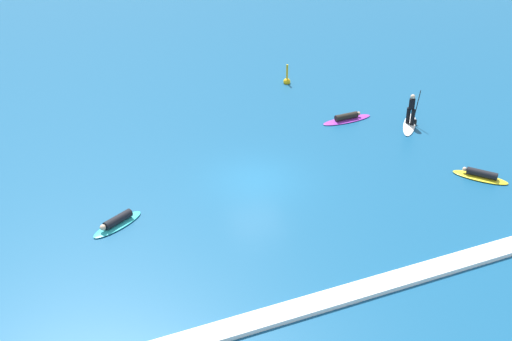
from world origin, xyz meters
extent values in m
plane|color=navy|center=(0.00, 0.00, 0.00)|extent=(120.00, 120.00, 0.00)
ellipsoid|color=#33C6CC|center=(-6.78, -1.14, 0.05)|extent=(2.56, 1.82, 0.10)
cylinder|color=black|center=(-6.73, -1.11, 0.28)|extent=(1.37, 0.95, 0.36)
sphere|color=beige|center=(-7.44, -1.49, 0.30)|extent=(0.34, 0.34, 0.25)
ellipsoid|color=yellow|center=(9.65, -3.97, 0.05)|extent=(2.20, 2.45, 0.10)
cylinder|color=black|center=(9.68, -4.01, 0.27)|extent=(1.15, 1.29, 0.34)
sphere|color=beige|center=(9.17, -3.39, 0.29)|extent=(0.29, 0.29, 0.20)
ellipsoid|color=white|center=(9.80, 2.02, 0.04)|extent=(2.25, 2.58, 0.08)
cylinder|color=black|center=(9.85, 1.89, 0.53)|extent=(0.30, 0.30, 0.89)
cylinder|color=black|center=(9.75, 2.16, 0.53)|extent=(0.30, 0.30, 0.89)
cylinder|color=black|center=(9.80, 2.02, 1.25)|extent=(0.44, 0.44, 0.57)
sphere|color=beige|center=(9.80, 2.02, 1.66)|extent=(0.35, 0.35, 0.25)
cylinder|color=black|center=(10.09, 1.98, 1.04)|extent=(0.22, 0.19, 1.91)
cube|color=black|center=(10.09, 1.98, 0.14)|extent=(0.19, 0.17, 0.32)
ellipsoid|color=purple|center=(7.01, 3.85, 0.04)|extent=(2.92, 0.82, 0.08)
cylinder|color=black|center=(6.96, 3.85, 0.25)|extent=(1.33, 0.37, 0.34)
sphere|color=tan|center=(7.73, 3.87, 0.27)|extent=(0.22, 0.22, 0.21)
sphere|color=yellow|center=(6.23, 9.78, 0.11)|extent=(0.43, 0.43, 0.43)
cylinder|color=yellow|center=(6.23, 9.78, 0.60)|extent=(0.12, 0.12, 1.20)
cube|color=white|center=(0.00, -8.87, 0.09)|extent=(21.40, 0.90, 0.18)
camera|label=1|loc=(-10.91, -25.46, 16.49)|focal=48.85mm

